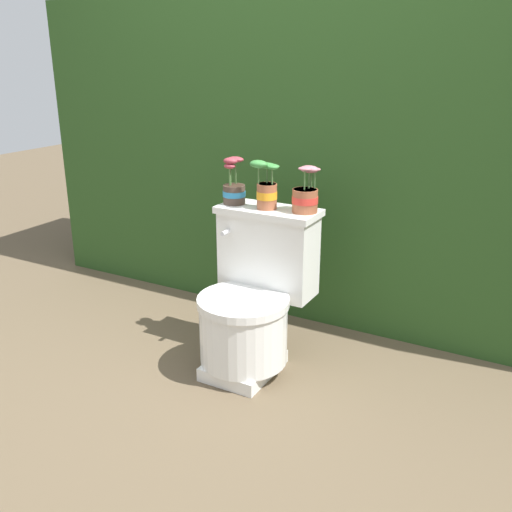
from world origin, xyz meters
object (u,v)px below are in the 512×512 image
Objects in this scene: potted_plant_midleft at (266,188)px; potted_plant_middle at (306,195)px; potted_plant_left at (234,188)px; toilet at (253,300)px.

potted_plant_midleft reaches higher than potted_plant_middle.
potted_plant_left is 1.06× the size of potted_plant_middle.
potted_plant_middle reaches higher than toilet.
toilet is at bearing -37.42° from potted_plant_left.
toilet is 3.27× the size of potted_plant_midleft.
potted_plant_left reaches higher than toilet.
potted_plant_middle is at bearing 42.63° from toilet.
toilet is at bearing -88.47° from potted_plant_midleft.
potted_plant_midleft is 1.09× the size of potted_plant_middle.
potted_plant_midleft is (0.18, -0.01, 0.02)m from potted_plant_left.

